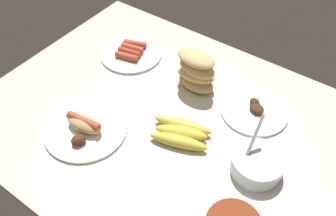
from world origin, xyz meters
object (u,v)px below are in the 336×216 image
at_px(plate_grilled_meat, 254,110).
at_px(bowl_coleslaw, 257,163).
at_px(bread_stack, 196,71).
at_px(plate_sausages, 131,53).
at_px(banana_bunch, 181,132).
at_px(plate_hotdog_assembled, 85,127).

bearing_deg(plate_grilled_meat, bowl_coleslaw, 116.84).
height_order(bread_stack, plate_sausages, bread_stack).
bearing_deg(banana_bunch, plate_hotdog_assembled, 31.09).
bearing_deg(bowl_coleslaw, plate_hotdog_assembled, 19.54).
bearing_deg(plate_grilled_meat, plate_hotdog_assembled, 43.91).
bearing_deg(bowl_coleslaw, plate_grilled_meat, -63.16).
bearing_deg(bread_stack, plate_sausages, -1.49).
distance_m(bowl_coleslaw, plate_hotdog_assembled, 0.52).
bearing_deg(bowl_coleslaw, plate_sausages, -17.80).
xyz_separation_m(plate_hotdog_assembled, banana_bunch, (-0.25, -0.15, 0.00)).
distance_m(banana_bunch, plate_sausages, 0.43).
bearing_deg(banana_bunch, plate_grilled_meat, -121.56).
bearing_deg(bread_stack, plate_grilled_meat, -176.92).
bearing_deg(bread_stack, bowl_coleslaw, 149.53).
relative_size(bowl_coleslaw, plate_hotdog_assembled, 0.60).
xyz_separation_m(plate_grilled_meat, plate_sausages, (0.51, 0.00, 0.00)).
height_order(bread_stack, plate_grilled_meat, bread_stack).
xyz_separation_m(plate_grilled_meat, banana_bunch, (0.14, 0.22, 0.01)).
bearing_deg(banana_bunch, plate_sausages, -30.29).
relative_size(bowl_coleslaw, banana_bunch, 0.74).
distance_m(bowl_coleslaw, banana_bunch, 0.24).
relative_size(bowl_coleslaw, plate_sausages, 0.66).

